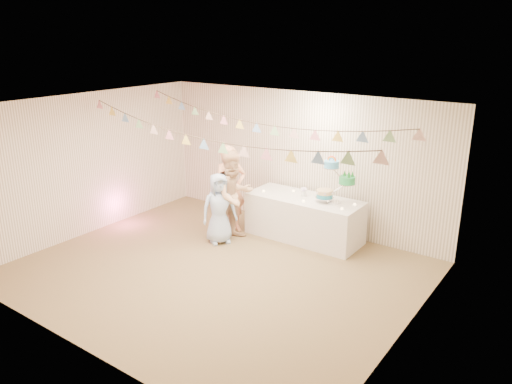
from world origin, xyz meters
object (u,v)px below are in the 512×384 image
Objects in this scene: table at (304,218)px; person_adult_a at (230,189)px; cake_stand at (335,183)px; person_child at (219,208)px; person_adult_b at (234,196)px.

person_adult_a reaches higher than table.
table is 2.70× the size of cake_stand.
table is 0.93m from cake_stand.
table is 1.47m from person_adult_a.
table is 1.63× the size of person_child.
cake_stand is at bearing -23.21° from person_child.
person_child is at bearing -147.34° from cake_stand.
person_child is (-0.13, -0.26, -0.19)m from person_adult_b.
cake_stand is at bearing -41.24° from person_adult_a.
person_adult_a is 1.29× the size of person_child.
person_adult_b is 1.30× the size of person_child.
cake_stand reaches higher than person_child.
person_adult_a is at bearing 51.48° from person_child.
person_child is (-1.14, -1.04, 0.25)m from table.
person_adult_b is at bearing -142.55° from table.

